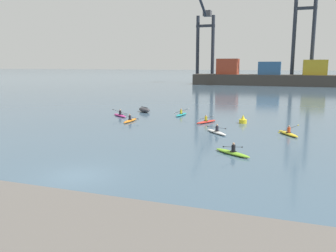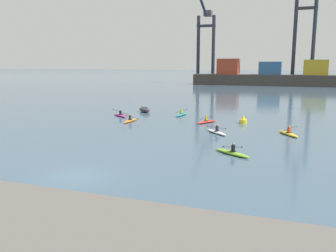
% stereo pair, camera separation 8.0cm
% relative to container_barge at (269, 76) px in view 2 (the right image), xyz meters
% --- Properties ---
extents(ground_plane, '(800.00, 800.00, 0.00)m').
position_rel_container_barge_xyz_m(ground_plane, '(-5.37, -100.48, -2.88)').
color(ground_plane, '#425B70').
extents(container_barge, '(49.23, 8.50, 8.60)m').
position_rel_container_barge_xyz_m(container_barge, '(0.00, 0.00, 0.00)').
color(container_barge, '#38332D').
rests_on(container_barge, ground).
extents(gantry_crane_west, '(6.81, 19.00, 31.44)m').
position_rel_container_barge_xyz_m(gantry_crane_west, '(-23.18, 7.14, 13.50)').
color(gantry_crane_west, '#232833').
rests_on(gantry_crane_west, ground).
extents(gantry_crane_west_mid, '(7.09, 15.59, 38.97)m').
position_rel_container_barge_xyz_m(gantry_crane_west_mid, '(9.92, 6.09, 16.15)').
color(gantry_crane_west_mid, '#232833').
rests_on(gantry_crane_west_mid, ground).
extents(capsized_dinghy, '(2.71, 2.50, 0.76)m').
position_rel_container_barge_xyz_m(capsized_dinghy, '(-12.87, -72.47, -2.53)').
color(capsized_dinghy, '#38383D').
rests_on(capsized_dinghy, ground).
extents(channel_buoy, '(0.90, 0.90, 1.00)m').
position_rel_container_barge_xyz_m(channel_buoy, '(1.74, -77.41, -2.52)').
color(channel_buoy, yellow).
rests_on(channel_buoy, ground).
extents(kayak_magenta, '(3.07, 2.54, 1.07)m').
position_rel_container_barge_xyz_m(kayak_magenta, '(-14.27, -77.37, -2.71)').
color(kayak_magenta, '#C13384').
rests_on(kayak_magenta, ground).
extents(kayak_white, '(2.75, 2.90, 0.95)m').
position_rel_container_barge_xyz_m(kayak_white, '(0.03, -84.40, -2.71)').
color(kayak_white, silver).
rests_on(kayak_white, ground).
extents(kayak_orange, '(2.25, 3.40, 0.95)m').
position_rel_container_barge_xyz_m(kayak_orange, '(-11.15, -80.77, -2.71)').
color(kayak_orange, orange).
rests_on(kayak_orange, ground).
extents(kayak_yellow, '(2.27, 3.22, 1.01)m').
position_rel_container_barge_xyz_m(kayak_yellow, '(6.77, -82.84, -2.71)').
color(kayak_yellow, yellow).
rests_on(kayak_yellow, ground).
extents(kayak_lime, '(3.16, 2.38, 0.95)m').
position_rel_container_barge_xyz_m(kayak_lime, '(2.83, -92.09, -2.71)').
color(kayak_lime, '#7ABC2D').
rests_on(kayak_lime, ground).
extents(kayak_red, '(2.07, 3.30, 0.99)m').
position_rel_container_barge_xyz_m(kayak_red, '(-2.36, -78.57, -2.71)').
color(kayak_red, red).
rests_on(kayak_red, ground).
extents(kayak_teal, '(2.18, 3.44, 1.05)m').
position_rel_container_barge_xyz_m(kayak_teal, '(-6.87, -73.91, -2.71)').
color(kayak_teal, teal).
rests_on(kayak_teal, ground).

